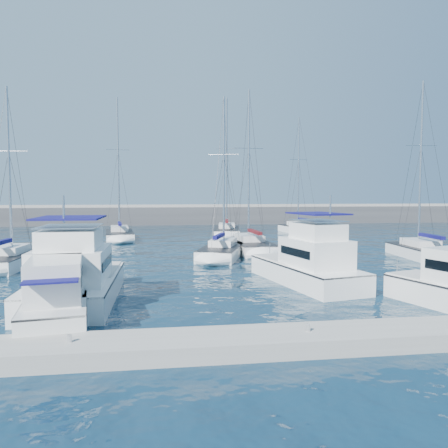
{
  "coord_description": "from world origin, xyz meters",
  "views": [
    {
      "loc": [
        -5.0,
        -25.33,
        5.38
      ],
      "look_at": [
        -0.19,
        8.43,
        3.0
      ],
      "focal_mm": 35.0,
      "sensor_mm": 36.0,
      "label": 1
    }
  ],
  "objects": [
    {
      "name": "dock_cleat_centre",
      "position": [
        0.0,
        -11.0,
        0.72
      ],
      "size": [
        0.16,
        0.16,
        0.25
      ],
      "primitive_type": "cylinder",
      "color": "silver",
      "rests_on": "dock"
    },
    {
      "name": "sailboat_mid_a",
      "position": [
        -16.19,
        8.25,
        0.51
      ],
      "size": [
        3.44,
        7.8,
        13.56
      ],
      "rotation": [
        0.0,
        0.0,
        -0.05
      ],
      "color": "white",
      "rests_on": "ground"
    },
    {
      "name": "ground",
      "position": [
        0.0,
        0.0,
        0.0
      ],
      "size": [
        220.0,
        220.0,
        0.0
      ],
      "primitive_type": "plane",
      "color": "black",
      "rests_on": "ground"
    },
    {
      "name": "dock",
      "position": [
        0.0,
        -11.0,
        0.3
      ],
      "size": [
        40.0,
        2.2,
        0.6
      ],
      "primitive_type": "cube",
      "color": "gray",
      "rests_on": "ground"
    },
    {
      "name": "dock_cleat_near_port",
      "position": [
        -8.0,
        -11.0,
        0.72
      ],
      "size": [
        0.16,
        0.16,
        0.25
      ],
      "primitive_type": "cylinder",
      "color": "silver",
      "rests_on": "dock"
    },
    {
      "name": "sailboat_mid_e",
      "position": [
        16.55,
        8.16,
        0.53
      ],
      "size": [
        3.59,
        7.84,
        15.08
      ],
      "rotation": [
        0.0,
        0.0,
        -0.07
      ],
      "color": "white",
      "rests_on": "ground"
    },
    {
      "name": "sailboat_back_a",
      "position": [
        -9.98,
        27.06,
        0.54
      ],
      "size": [
        4.08,
        9.11,
        17.0
      ],
      "rotation": [
        0.0,
        0.0,
        0.12
      ],
      "color": "white",
      "rests_on": "ground"
    },
    {
      "name": "sailboat_back_c",
      "position": [
        13.69,
        31.85,
        0.54
      ],
      "size": [
        4.41,
        8.64,
        16.08
      ],
      "rotation": [
        0.0,
        0.0,
        0.17
      ],
      "color": "white",
      "rests_on": "ground"
    },
    {
      "name": "sailboat_mid_c",
      "position": [
        -0.0,
        10.88,
        0.52
      ],
      "size": [
        5.31,
        8.46,
        13.86
      ],
      "rotation": [
        0.0,
        0.0,
        -0.32
      ],
      "color": "white",
      "rests_on": "ground"
    },
    {
      "name": "sailboat_mid_d",
      "position": [
        3.17,
        14.41,
        0.52
      ],
      "size": [
        3.52,
        9.05,
        15.45
      ],
      "rotation": [
        0.0,
        0.0,
        0.04
      ],
      "color": "white",
      "rests_on": "ground"
    },
    {
      "name": "motor_yacht_port_inner",
      "position": [
        -9.28,
        -3.22,
        1.13
      ],
      "size": [
        3.9,
        9.18,
        4.69
      ],
      "rotation": [
        0.0,
        0.0,
        -0.0
      ],
      "color": "white",
      "rests_on": "ground"
    },
    {
      "name": "motor_yacht_stbd_inner",
      "position": [
        3.58,
        -0.75,
        1.13
      ],
      "size": [
        4.99,
        9.32,
        4.69
      ],
      "rotation": [
        0.0,
        0.0,
        0.21
      ],
      "color": "white",
      "rests_on": "ground"
    },
    {
      "name": "breakwater",
      "position": [
        0.0,
        52.0,
        1.05
      ],
      "size": [
        160.0,
        6.0,
        4.45
      ],
      "color": "#424244",
      "rests_on": "ground"
    },
    {
      "name": "sailboat_back_b",
      "position": [
        3.23,
        29.96,
        0.55
      ],
      "size": [
        4.46,
        9.45,
        18.0
      ],
      "rotation": [
        0.0,
        0.0,
        -0.15
      ],
      "color": "silver",
      "rests_on": "ground"
    },
    {
      "name": "motor_yacht_port_outer",
      "position": [
        -9.32,
        -6.87,
        0.94
      ],
      "size": [
        3.5,
        7.55,
        3.2
      ],
      "rotation": [
        0.0,
        0.0,
        0.16
      ],
      "color": "silver",
      "rests_on": "ground"
    }
  ]
}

